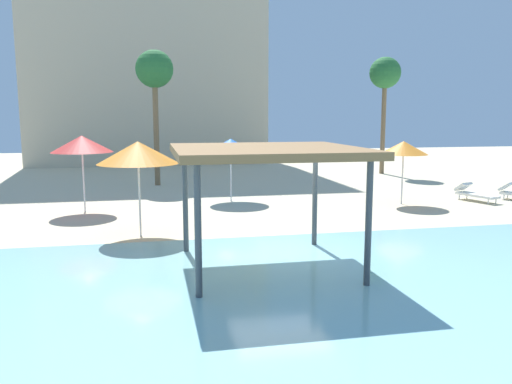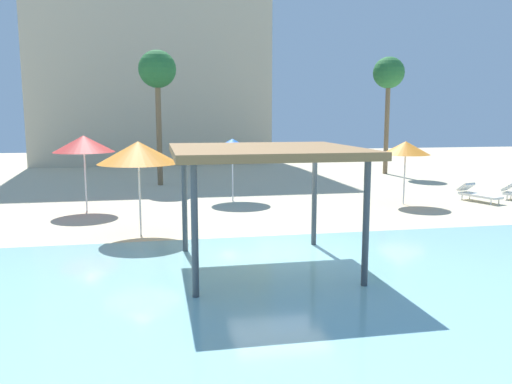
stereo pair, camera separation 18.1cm
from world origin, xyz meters
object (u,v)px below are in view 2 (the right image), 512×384
at_px(shade_pavilion, 265,155).
at_px(palm_tree_1, 389,76).
at_px(beach_umbrella_orange_1, 406,148).
at_px(beach_umbrella_red_3, 84,144).
at_px(beach_umbrella_orange_4, 138,153).
at_px(lounge_chair_4, 477,194).
at_px(beach_umbrella_blue_0, 232,147).
at_px(palm_tree_0, 157,73).

height_order(shade_pavilion, palm_tree_1, palm_tree_1).
height_order(beach_umbrella_orange_1, beach_umbrella_red_3, beach_umbrella_red_3).
distance_m(beach_umbrella_red_3, beach_umbrella_orange_4, 4.90).
bearing_deg(lounge_chair_4, palm_tree_1, 159.28).
relative_size(beach_umbrella_blue_0, lounge_chair_4, 1.33).
height_order(beach_umbrella_red_3, beach_umbrella_orange_4, beach_umbrella_red_3).
relative_size(shade_pavilion, beach_umbrella_orange_1, 1.65).
xyz_separation_m(shade_pavilion, lounge_chair_4, (10.81, 7.65, -2.37)).
bearing_deg(lounge_chair_4, beach_umbrella_red_3, -109.53).
bearing_deg(beach_umbrella_red_3, beach_umbrella_orange_4, -64.38).
relative_size(beach_umbrella_red_3, palm_tree_0, 0.42).
bearing_deg(beach_umbrella_blue_0, lounge_chair_4, -11.40).
relative_size(beach_umbrella_orange_1, beach_umbrella_red_3, 0.90).
bearing_deg(palm_tree_1, beach_umbrella_blue_0, -142.26).
bearing_deg(beach_umbrella_orange_4, beach_umbrella_blue_0, 57.14).
height_order(lounge_chair_4, palm_tree_0, palm_tree_0).
relative_size(beach_umbrella_orange_4, palm_tree_1, 0.40).
relative_size(shade_pavilion, beach_umbrella_orange_4, 1.49).
relative_size(beach_umbrella_orange_1, palm_tree_0, 0.37).
relative_size(beach_umbrella_orange_1, lounge_chair_4, 1.29).
xyz_separation_m(shade_pavilion, beach_umbrella_orange_1, (7.42, 7.55, -0.40)).
xyz_separation_m(beach_umbrella_orange_4, palm_tree_0, (0.70, 11.42, 3.23)).
distance_m(beach_umbrella_orange_4, palm_tree_1, 20.53).
bearing_deg(beach_umbrella_red_3, beach_umbrella_orange_1, -4.03).
distance_m(beach_umbrella_orange_1, palm_tree_0, 12.96).
bearing_deg(beach_umbrella_orange_1, shade_pavilion, -134.47).
xyz_separation_m(shade_pavilion, beach_umbrella_orange_4, (-2.98, 4.02, -0.19)).
xyz_separation_m(shade_pavilion, beach_umbrella_blue_0, (0.68, 9.69, -0.39)).
relative_size(beach_umbrella_red_3, lounge_chair_4, 1.44).
bearing_deg(palm_tree_0, shade_pavilion, -81.60).
relative_size(beach_umbrella_red_3, beach_umbrella_orange_4, 1.01).
bearing_deg(lounge_chair_4, shade_pavilion, -71.41).
distance_m(lounge_chair_4, palm_tree_1, 11.90).
distance_m(lounge_chair_4, palm_tree_0, 16.17).
height_order(shade_pavilion, beach_umbrella_orange_4, shade_pavilion).
height_order(beach_umbrella_orange_4, palm_tree_1, palm_tree_1).
distance_m(beach_umbrella_orange_1, lounge_chair_4, 3.92).
bearing_deg(beach_umbrella_blue_0, palm_tree_1, 37.74).
height_order(beach_umbrella_orange_1, palm_tree_1, palm_tree_1).
distance_m(shade_pavilion, palm_tree_1, 21.72).
relative_size(lounge_chair_4, palm_tree_0, 0.29).
distance_m(beach_umbrella_blue_0, beach_umbrella_orange_4, 6.75).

